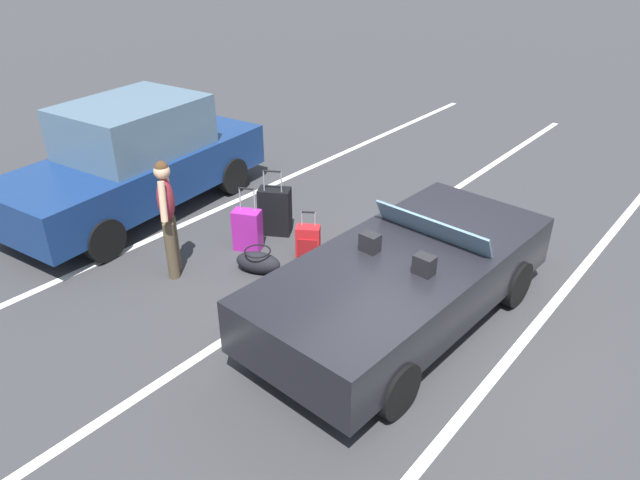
# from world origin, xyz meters

# --- Properties ---
(ground_plane) EXTENTS (80.00, 80.00, 0.00)m
(ground_plane) POSITION_xyz_m (0.00, 0.00, 0.00)
(ground_plane) COLOR #333335
(lot_line_near) EXTENTS (18.00, 0.12, 0.01)m
(lot_line_near) POSITION_xyz_m (0.00, -1.31, 0.00)
(lot_line_near) COLOR silver
(lot_line_near) RESTS_ON ground_plane
(lot_line_mid) EXTENTS (18.00, 0.12, 0.01)m
(lot_line_mid) POSITION_xyz_m (0.00, 1.39, 0.00)
(lot_line_mid) COLOR silver
(lot_line_mid) RESTS_ON ground_plane
(lot_line_far) EXTENTS (18.00, 0.12, 0.01)m
(lot_line_far) POSITION_xyz_m (0.00, 4.09, 0.00)
(lot_line_far) COLOR silver
(lot_line_far) RESTS_ON ground_plane
(convertible_car) EXTENTS (4.22, 1.98, 1.24)m
(convertible_car) POSITION_xyz_m (0.21, -0.01, 0.59)
(convertible_car) COLOR black
(convertible_car) RESTS_ON ground_plane
(suitcase_large_black) EXTENTS (0.48, 0.56, 1.07)m
(suitcase_large_black) POSITION_xyz_m (0.71, 2.76, 0.37)
(suitcase_large_black) COLOR black
(suitcase_large_black) RESTS_ON ground_plane
(suitcase_medium_bright) EXTENTS (0.39, 0.46, 0.96)m
(suitcase_medium_bright) POSITION_xyz_m (0.08, 2.72, 0.31)
(suitcase_medium_bright) COLOR #991E8C
(suitcase_medium_bright) RESTS_ON ground_plane
(suitcase_small_carryon) EXTENTS (0.35, 0.39, 0.72)m
(suitcase_small_carryon) POSITION_xyz_m (0.45, 1.87, 0.25)
(suitcase_small_carryon) COLOR red
(suitcase_small_carryon) RESTS_ON ground_plane
(duffel_bag) EXTENTS (0.53, 0.71, 0.34)m
(duffel_bag) POSITION_xyz_m (-0.29, 2.15, 0.16)
(duffel_bag) COLOR black
(duffel_bag) RESTS_ON ground_plane
(traveler_person) EXTENTS (0.49, 0.49, 1.65)m
(traveler_person) POSITION_xyz_m (-1.04, 3.01, 0.93)
(traveler_person) COLOR #4C3F2D
(traveler_person) RESTS_ON ground_plane
(parked_sedan_near) EXTENTS (4.68, 2.31, 1.82)m
(parked_sedan_near) POSITION_xyz_m (-0.11, 5.08, 0.89)
(parked_sedan_near) COLOR navy
(parked_sedan_near) RESTS_ON ground_plane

